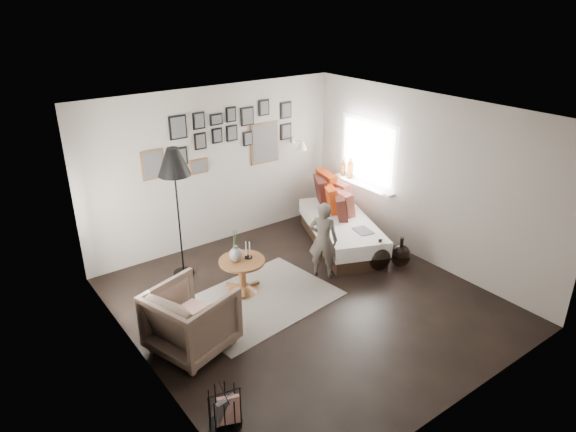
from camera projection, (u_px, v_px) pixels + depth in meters
ground at (307, 302)px, 7.05m from camera, size 4.80×4.80×0.00m
wall_back at (216, 167)px, 8.29m from camera, size 4.50×0.00×4.50m
wall_front at (469, 299)px, 4.76m from camera, size 4.50×0.00×4.50m
wall_left at (138, 267)px, 5.30m from camera, size 0.00×4.80×4.80m
wall_right at (425, 180)px, 7.75m from camera, size 0.00×4.80×4.80m
ceiling at (310, 114)px, 6.00m from camera, size 4.80×4.80×0.00m
door_left at (105, 246)px, 6.29m from camera, size 0.00×2.14×2.14m
window_right at (358, 180)px, 8.84m from camera, size 0.15×1.32×1.30m
gallery_wall at (230, 138)px, 8.25m from camera, size 2.74×0.03×1.08m
wall_sconce at (301, 145)px, 8.87m from camera, size 0.18×0.36×0.16m
rug at (259, 300)px, 7.07m from camera, size 2.21×1.67×0.01m
pedestal_table at (243, 277)px, 7.20m from camera, size 0.64×0.64×0.51m
vase at (236, 252)px, 7.00m from camera, size 0.18×0.18×0.46m
candles at (248, 250)px, 7.10m from camera, size 0.11×0.11×0.24m
daybed at (337, 225)px, 8.58m from camera, size 1.60×2.24×1.02m
magazine_on_daybed at (363, 231)px, 8.01m from camera, size 0.29×0.35×0.02m
armchair at (192, 319)px, 5.99m from camera, size 1.10×1.08×0.80m
armchair_cushion at (191, 311)px, 6.01m from camera, size 0.45×0.46×0.16m
floor_lamp at (174, 167)px, 7.06m from camera, size 0.46×0.46×1.97m
magazine_basket at (225, 409)px, 4.98m from camera, size 0.38×0.38×0.40m
demijohn_large at (379, 258)px, 7.78m from camera, size 0.35×0.35×0.53m
demijohn_small at (400, 255)px, 7.89m from camera, size 0.31×0.31×0.49m
child at (323, 240)px, 7.47m from camera, size 0.49×0.51×1.18m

